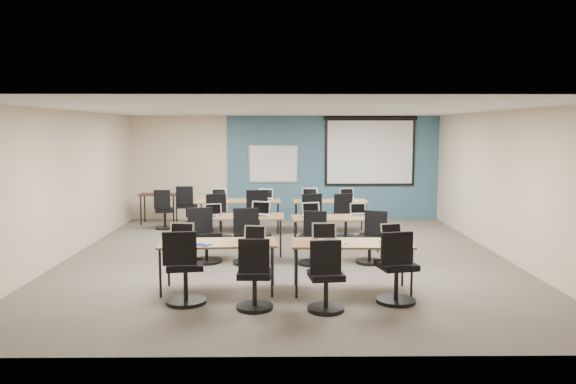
{
  "coord_description": "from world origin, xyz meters",
  "views": [
    {
      "loc": [
        -0.07,
        -10.11,
        2.36
      ],
      "look_at": [
        0.04,
        0.4,
        1.17
      ],
      "focal_mm": 35.0,
      "sensor_mm": 36.0,
      "label": 1
    }
  ],
  "objects_px": {
    "task_chair_3": "(396,273)",
    "laptop_6": "(311,213)",
    "task_chair_0": "(184,274)",
    "task_chair_4": "(205,240)",
    "training_table_front_left": "(218,245)",
    "laptop_8": "(219,197)",
    "laptop_3": "(392,237)",
    "projector_screen": "(370,147)",
    "task_chair_10": "(313,220)",
    "task_chair_5": "(247,241)",
    "task_chair_1": "(254,280)",
    "task_chair_11": "(345,220)",
    "task_chair_9": "(258,217)",
    "training_table_back_left": "(238,202)",
    "laptop_5": "(261,213)",
    "laptop_9": "(266,197)",
    "laptop_4": "(213,214)",
    "training_table_back_right": "(330,203)",
    "utility_table": "(159,197)",
    "task_chair_7": "(371,242)",
    "whiteboard": "(273,164)",
    "laptop_7": "(358,212)",
    "laptop_11": "(347,197)",
    "training_table_front_right": "(352,246)",
    "laptop_0": "(181,237)",
    "training_table_mid_right": "(338,219)",
    "task_chair_2": "(326,282)",
    "laptop_10": "(310,197)",
    "spare_chair_b": "(164,213)",
    "laptop_2": "(325,237)",
    "task_chair_6": "(313,242)",
    "training_table_mid_left": "(236,218)",
    "laptop_1": "(255,239)",
    "spare_chair_a": "(186,209)",
    "task_chair_8": "(220,220)"
  },
  "relations": [
    {
      "from": "training_table_back_right",
      "to": "training_table_front_right",
      "type": "bearing_deg",
      "value": -91.48
    },
    {
      "from": "task_chair_3",
      "to": "laptop_6",
      "type": "distance_m",
      "value": 3.18
    },
    {
      "from": "training_table_back_right",
      "to": "laptop_0",
      "type": "bearing_deg",
      "value": -119.0
    },
    {
      "from": "task_chair_7",
      "to": "laptop_8",
      "type": "xyz_separation_m",
      "value": [
        -3.02,
        3.16,
        0.4
      ]
    },
    {
      "from": "task_chair_10",
      "to": "laptop_4",
      "type": "bearing_deg",
      "value": -157.47
    },
    {
      "from": "utility_table",
      "to": "training_table_back_right",
      "type": "bearing_deg",
      "value": -18.74
    },
    {
      "from": "training_table_back_right",
      "to": "utility_table",
      "type": "height_order",
      "value": "utility_table"
    },
    {
      "from": "task_chair_5",
      "to": "laptop_8",
      "type": "xyz_separation_m",
      "value": [
        -0.86,
        3.17,
        0.37
      ]
    },
    {
      "from": "task_chair_10",
      "to": "task_chair_3",
      "type": "bearing_deg",
      "value": -93.45
    },
    {
      "from": "laptop_3",
      "to": "laptop_6",
      "type": "relative_size",
      "value": 1.0
    },
    {
      "from": "training_table_mid_left",
      "to": "laptop_1",
      "type": "xyz_separation_m",
      "value": [
        0.47,
        -2.52,
        0.11
      ]
    },
    {
      "from": "task_chair_7",
      "to": "spare_chair_b",
      "type": "distance_m",
      "value": 5.56
    },
    {
      "from": "laptop_2",
      "to": "laptop_6",
      "type": "bearing_deg",
      "value": 89.98
    },
    {
      "from": "training_table_front_left",
      "to": "task_chair_3",
      "type": "bearing_deg",
      "value": -17.76
    },
    {
      "from": "training_table_back_left",
      "to": "laptop_7",
      "type": "xyz_separation_m",
      "value": [
        2.44,
        -2.3,
        0.1
      ]
    },
    {
      "from": "spare_chair_a",
      "to": "laptop_8",
      "type": "bearing_deg",
      "value": -46.75
    },
    {
      "from": "task_chair_2",
      "to": "task_chair_9",
      "type": "distance_m",
      "value": 5.26
    },
    {
      "from": "task_chair_11",
      "to": "task_chair_9",
      "type": "bearing_deg",
      "value": 148.28
    },
    {
      "from": "laptop_5",
      "to": "task_chair_7",
      "type": "bearing_deg",
      "value": -4.0
    },
    {
      "from": "training_table_back_left",
      "to": "task_chair_6",
      "type": "relative_size",
      "value": 1.99
    },
    {
      "from": "laptop_11",
      "to": "utility_table",
      "type": "xyz_separation_m",
      "value": [
        -4.59,
        1.07,
        -0.14
      ]
    },
    {
      "from": "laptop_0",
      "to": "laptop_8",
      "type": "relative_size",
      "value": 1.05
    },
    {
      "from": "task_chair_9",
      "to": "projector_screen",
      "type": "bearing_deg",
      "value": 33.94
    },
    {
      "from": "training_table_mid_right",
      "to": "task_chair_5",
      "type": "bearing_deg",
      "value": -161.13
    },
    {
      "from": "projector_screen",
      "to": "laptop_1",
      "type": "distance_m",
      "value": 7.18
    },
    {
      "from": "laptop_5",
      "to": "laptop_9",
      "type": "bearing_deg",
      "value": 106.9
    },
    {
      "from": "training_table_back_left",
      "to": "task_chair_3",
      "type": "height_order",
      "value": "task_chair_3"
    },
    {
      "from": "training_table_front_right",
      "to": "laptop_10",
      "type": "relative_size",
      "value": 4.86
    },
    {
      "from": "training_table_front_left",
      "to": "laptop_8",
      "type": "height_order",
      "value": "laptop_8"
    },
    {
      "from": "task_chair_2",
      "to": "laptop_11",
      "type": "height_order",
      "value": "laptop_11"
    },
    {
      "from": "laptop_0",
      "to": "laptop_5",
      "type": "bearing_deg",
      "value": 75.57
    },
    {
      "from": "training_table_back_left",
      "to": "laptop_6",
      "type": "bearing_deg",
      "value": -57.56
    },
    {
      "from": "training_table_front_left",
      "to": "task_chair_9",
      "type": "relative_size",
      "value": 1.61
    },
    {
      "from": "laptop_1",
      "to": "laptop_4",
      "type": "distance_m",
      "value": 2.57
    },
    {
      "from": "task_chair_0",
      "to": "laptop_6",
      "type": "height_order",
      "value": "task_chair_0"
    },
    {
      "from": "projector_screen",
      "to": "task_chair_10",
      "type": "height_order",
      "value": "projector_screen"
    },
    {
      "from": "whiteboard",
      "to": "task_chair_2",
      "type": "relative_size",
      "value": 1.32
    },
    {
      "from": "training_table_front_left",
      "to": "laptop_10",
      "type": "bearing_deg",
      "value": 68.06
    },
    {
      "from": "task_chair_0",
      "to": "task_chair_4",
      "type": "bearing_deg",
      "value": 83.01
    },
    {
      "from": "task_chair_8",
      "to": "laptop_10",
      "type": "xyz_separation_m",
      "value": [
        1.98,
        0.95,
        0.38
      ]
    },
    {
      "from": "task_chair_7",
      "to": "task_chair_11",
      "type": "relative_size",
      "value": 0.97
    },
    {
      "from": "spare_chair_b",
      "to": "laptop_5",
      "type": "bearing_deg",
      "value": -54.39
    },
    {
      "from": "task_chair_1",
      "to": "task_chair_5",
      "type": "xyz_separation_m",
      "value": [
        -0.25,
        2.5,
        0.02
      ]
    },
    {
      "from": "task_chair_5",
      "to": "task_chair_1",
      "type": "bearing_deg",
      "value": -87.94
    },
    {
      "from": "laptop_2",
      "to": "task_chair_6",
      "type": "distance_m",
      "value": 1.63
    },
    {
      "from": "laptop_6",
      "to": "task_chair_6",
      "type": "height_order",
      "value": "laptop_6"
    },
    {
      "from": "whiteboard",
      "to": "laptop_7",
      "type": "distance_m",
      "value": 4.45
    },
    {
      "from": "training_table_mid_left",
      "to": "laptop_11",
      "type": "relative_size",
      "value": 5.16
    },
    {
      "from": "task_chair_5",
      "to": "laptop_9",
      "type": "xyz_separation_m",
      "value": [
        0.23,
        3.22,
        0.37
      ]
    },
    {
      "from": "task_chair_5",
      "to": "training_table_back_right",
      "type": "bearing_deg",
      "value": 57.53
    }
  ]
}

